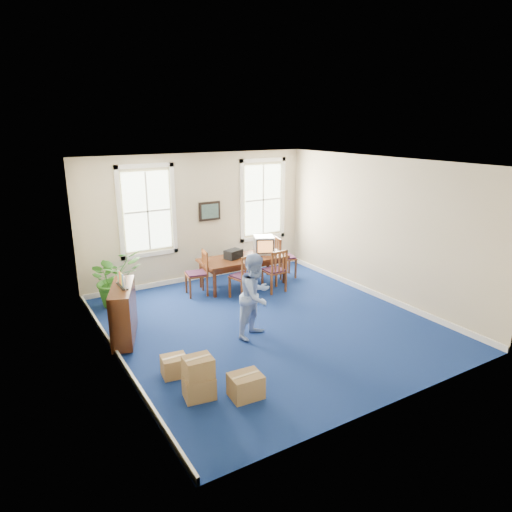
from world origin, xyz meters
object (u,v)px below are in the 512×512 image
chair_near_left (242,276)px  credenza (124,315)px  crt_tv (264,245)px  potted_plant (115,278)px  conference_table (243,271)px  man (256,296)px  cardboard_boxes (207,371)px

chair_near_left → credenza: 3.01m
crt_tv → potted_plant: (-3.66, 0.29, -0.31)m
conference_table → man: (-1.17, -2.55, 0.44)m
chair_near_left → credenza: bearing=0.2°
conference_table → chair_near_left: (-0.44, -0.73, 0.17)m
man → potted_plant: size_ratio=1.27×
credenza → cardboard_boxes: bearing=-55.3°
conference_table → potted_plant: potted_plant is taller
chair_near_left → man: man is taller
credenza → chair_near_left: bearing=34.7°
chair_near_left → man: 1.99m
conference_table → man: man is taller
crt_tv → cardboard_boxes: size_ratio=0.44×
conference_table → credenza: 3.66m
chair_near_left → credenza: chair_near_left is taller
conference_table → potted_plant: bearing=174.2°
potted_plant → cardboard_boxes: size_ratio=1.07×
man → credenza: 2.46m
man → chair_near_left: bearing=42.6°
conference_table → man: size_ratio=1.32×
credenza → cardboard_boxes: credenza is taller
crt_tv → credenza: size_ratio=0.41×
conference_table → potted_plant: 3.06m
conference_table → crt_tv: 0.86m
chair_near_left → potted_plant: size_ratio=0.83×
cardboard_boxes → potted_plant: bearing=93.5°
potted_plant → man: bearing=-57.3°
chair_near_left → cardboard_boxes: 3.86m
crt_tv → man: bearing=-101.0°
cardboard_boxes → conference_table: bearing=53.8°
chair_near_left → potted_plant: potted_plant is taller
crt_tv → cardboard_boxes: (-3.40, -3.84, -0.61)m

